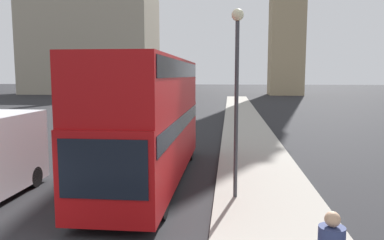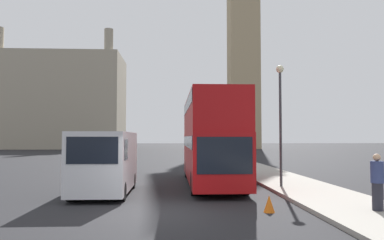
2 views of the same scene
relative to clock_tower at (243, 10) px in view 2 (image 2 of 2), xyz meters
The scene contains 9 objects.
ground_plane 77.36m from the clock_tower, 103.23° to the right, with size 300.00×300.00×0.00m, color black.
sidewalk_strip 76.21m from the clock_tower, 97.91° to the right, with size 3.28×120.00×0.15m.
clock_tower is the anchor object (origin of this frame).
building_block_distant 45.10m from the clock_tower, behind, with size 26.24×15.24×25.04m.
red_double_decker_bus 69.61m from the clock_tower, 102.41° to the right, with size 2.44×10.18×4.45m.
white_van 73.81m from the clock_tower, 105.84° to the right, with size 2.19×5.31×2.63m.
pedestrian 76.52m from the clock_tower, 97.56° to the right, with size 0.55×0.39×1.75m.
street_lamp 70.27m from the clock_tower, 99.40° to the right, with size 0.36×0.36×5.65m.
traffic_cone 76.70m from the clock_tower, 100.25° to the right, with size 0.36×0.36×0.55m.
Camera 2 is at (0.60, -12.14, 2.40)m, focal length 35.00 mm.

